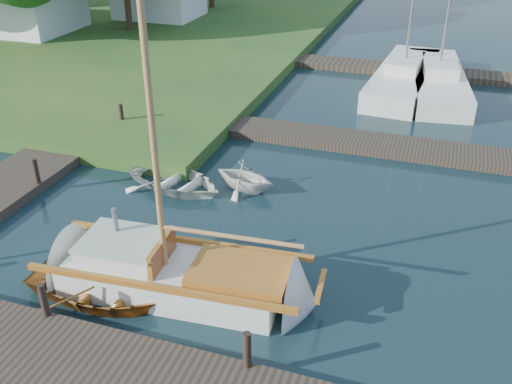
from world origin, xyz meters
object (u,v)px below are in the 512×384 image
(mooring_post_5, at_px, (121,114))
(dinghy, at_px, (104,283))
(marina_boat_1, at_px, (404,75))
(mooring_post_4, at_px, (36,171))
(marina_boat_2, at_px, (438,79))
(mooring_post_1, at_px, (44,300))
(mooring_post_2, at_px, (247,350))
(sailboat, at_px, (181,278))
(tender_b, at_px, (245,174))
(tender_a, at_px, (176,178))

(mooring_post_5, distance_m, dinghy, 9.90)
(marina_boat_1, bearing_deg, mooring_post_5, 136.64)
(mooring_post_4, height_order, marina_boat_2, marina_boat_2)
(mooring_post_1, xyz_separation_m, mooring_post_5, (-4.00, 10.00, 0.00))
(mooring_post_2, bearing_deg, mooring_post_5, 130.36)
(mooring_post_5, distance_m, sailboat, 10.09)
(mooring_post_5, distance_m, marina_boat_1, 12.90)
(mooring_post_1, relative_size, dinghy, 0.22)
(mooring_post_1, relative_size, sailboat, 0.08)
(tender_b, relative_size, marina_boat_2, 0.16)
(mooring_post_1, bearing_deg, marina_boat_2, 69.41)
(tender_b, distance_m, marina_boat_2, 12.60)
(dinghy, distance_m, marina_boat_1, 18.15)
(dinghy, relative_size, tender_b, 1.82)
(dinghy, bearing_deg, mooring_post_4, 50.62)
(dinghy, xyz_separation_m, tender_b, (1.31, 5.89, 0.15))
(marina_boat_2, bearing_deg, marina_boat_1, 80.40)
(dinghy, relative_size, marina_boat_1, 0.32)
(mooring_post_1, height_order, mooring_post_4, same)
(mooring_post_4, xyz_separation_m, sailboat, (6.17, -2.97, -0.36))
(tender_b, bearing_deg, sailboat, -164.54)
(mooring_post_1, height_order, mooring_post_5, same)
(mooring_post_5, bearing_deg, tender_b, -25.77)
(mooring_post_1, bearing_deg, tender_a, 91.17)
(mooring_post_1, distance_m, mooring_post_4, 6.40)
(marina_boat_1, bearing_deg, mooring_post_1, 167.73)
(sailboat, xyz_separation_m, marina_boat_2, (4.85, 16.64, 0.24))
(mooring_post_5, relative_size, dinghy, 0.22)
(tender_a, bearing_deg, dinghy, -157.30)
(mooring_post_5, height_order, tender_a, mooring_post_5)
(mooring_post_4, xyz_separation_m, tender_b, (5.93, 2.14, -0.17))
(mooring_post_4, height_order, sailboat, sailboat)
(marina_boat_1, height_order, marina_boat_2, marina_boat_2)
(mooring_post_4, distance_m, sailboat, 6.85)
(mooring_post_2, relative_size, mooring_post_4, 1.00)
(tender_a, height_order, marina_boat_1, marina_boat_1)
(sailboat, relative_size, tender_b, 4.92)
(mooring_post_1, bearing_deg, marina_boat_1, 73.60)
(mooring_post_1, distance_m, mooring_post_5, 10.77)
(mooring_post_5, height_order, sailboat, sailboat)
(mooring_post_1, relative_size, tender_a, 0.25)
(mooring_post_1, xyz_separation_m, tender_b, (1.93, 7.14, -0.17))
(marina_boat_1, relative_size, marina_boat_2, 0.90)
(mooring_post_4, bearing_deg, mooring_post_1, -51.34)
(mooring_post_2, relative_size, marina_boat_1, 0.07)
(mooring_post_4, bearing_deg, mooring_post_5, 90.00)
(tender_a, xyz_separation_m, marina_boat_1, (5.64, 12.15, 0.24))
(mooring_post_1, relative_size, mooring_post_2, 1.00)
(mooring_post_5, bearing_deg, mooring_post_1, -68.20)
(mooring_post_2, distance_m, dinghy, 4.09)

